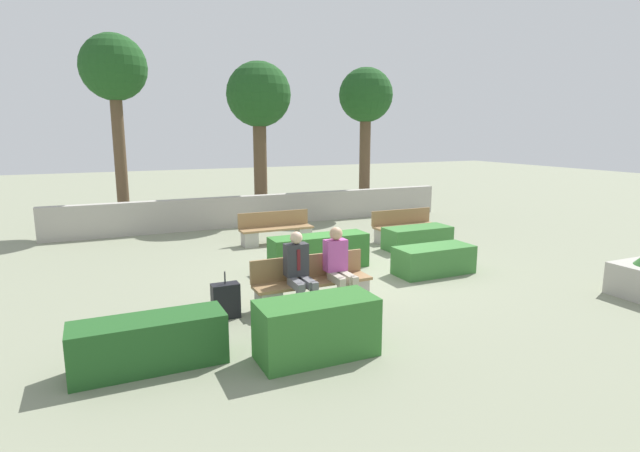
{
  "coord_description": "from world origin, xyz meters",
  "views": [
    {
      "loc": [
        -4.86,
        -9.07,
        2.91
      ],
      "look_at": [
        -0.48,
        0.5,
        0.9
      ],
      "focal_mm": 28.0,
      "sensor_mm": 36.0,
      "label": 1
    }
  ],
  "objects_px": {
    "person_seated_woman": "(339,262)",
    "suitcase": "(226,301)",
    "person_seated_man": "(299,268)",
    "tree_center_right": "(366,100)",
    "bench_front": "(312,286)",
    "tree_center_left": "(259,99)",
    "bench_right_side": "(405,229)",
    "tree_leftmost": "(114,74)",
    "bench_left_side": "(276,231)"
  },
  "relations": [
    {
      "from": "person_seated_woman",
      "to": "suitcase",
      "type": "distance_m",
      "value": 1.97
    },
    {
      "from": "person_seated_man",
      "to": "suitcase",
      "type": "relative_size",
      "value": 1.72
    },
    {
      "from": "suitcase",
      "to": "tree_center_right",
      "type": "height_order",
      "value": "tree_center_right"
    },
    {
      "from": "bench_front",
      "to": "tree_center_left",
      "type": "xyz_separation_m",
      "value": [
        1.85,
        8.48,
        3.59
      ]
    },
    {
      "from": "person_seated_woman",
      "to": "suitcase",
      "type": "xyz_separation_m",
      "value": [
        -1.92,
        0.14,
        -0.44
      ]
    },
    {
      "from": "bench_front",
      "to": "tree_center_left",
      "type": "height_order",
      "value": "tree_center_left"
    },
    {
      "from": "bench_right_side",
      "to": "tree_center_right",
      "type": "distance_m",
      "value": 6.01
    },
    {
      "from": "tree_center_right",
      "to": "person_seated_woman",
      "type": "bearing_deg",
      "value": -122.1
    },
    {
      "from": "bench_right_side",
      "to": "suitcase",
      "type": "relative_size",
      "value": 2.44
    },
    {
      "from": "tree_leftmost",
      "to": "tree_center_left",
      "type": "bearing_deg",
      "value": -1.51
    },
    {
      "from": "bench_left_side",
      "to": "person_seated_man",
      "type": "bearing_deg",
      "value": -97.48
    },
    {
      "from": "tree_leftmost",
      "to": "tree_center_left",
      "type": "relative_size",
      "value": 1.11
    },
    {
      "from": "person_seated_man",
      "to": "bench_front",
      "type": "bearing_deg",
      "value": 25.32
    },
    {
      "from": "tree_center_right",
      "to": "tree_leftmost",
      "type": "bearing_deg",
      "value": 176.89
    },
    {
      "from": "tree_center_right",
      "to": "bench_front",
      "type": "bearing_deg",
      "value": -124.61
    },
    {
      "from": "bench_front",
      "to": "tree_center_right",
      "type": "bearing_deg",
      "value": 55.39
    },
    {
      "from": "bench_left_side",
      "to": "person_seated_woman",
      "type": "distance_m",
      "value": 4.9
    },
    {
      "from": "bench_front",
      "to": "tree_center_right",
      "type": "relative_size",
      "value": 0.41
    },
    {
      "from": "bench_right_side",
      "to": "tree_leftmost",
      "type": "relative_size",
      "value": 0.33
    },
    {
      "from": "bench_front",
      "to": "person_seated_man",
      "type": "relative_size",
      "value": 1.59
    },
    {
      "from": "bench_right_side",
      "to": "person_seated_man",
      "type": "relative_size",
      "value": 1.42
    },
    {
      "from": "bench_left_side",
      "to": "tree_leftmost",
      "type": "height_order",
      "value": "tree_leftmost"
    },
    {
      "from": "bench_front",
      "to": "bench_right_side",
      "type": "xyz_separation_m",
      "value": [
        4.3,
        3.58,
        -0.01
      ]
    },
    {
      "from": "bench_right_side",
      "to": "person_seated_man",
      "type": "height_order",
      "value": "person_seated_man"
    },
    {
      "from": "bench_front",
      "to": "suitcase",
      "type": "distance_m",
      "value": 1.49
    },
    {
      "from": "bench_front",
      "to": "tree_leftmost",
      "type": "bearing_deg",
      "value": 105.94
    },
    {
      "from": "person_seated_woman",
      "to": "tree_center_left",
      "type": "distance_m",
      "value": 9.3
    },
    {
      "from": "tree_center_left",
      "to": "tree_center_right",
      "type": "relative_size",
      "value": 1.01
    },
    {
      "from": "tree_center_left",
      "to": "tree_center_right",
      "type": "height_order",
      "value": "tree_center_left"
    },
    {
      "from": "person_seated_man",
      "to": "tree_center_right",
      "type": "height_order",
      "value": "tree_center_right"
    },
    {
      "from": "person_seated_man",
      "to": "tree_leftmost",
      "type": "xyz_separation_m",
      "value": [
        -2.16,
        8.74,
        3.82
      ]
    },
    {
      "from": "bench_left_side",
      "to": "suitcase",
      "type": "distance_m",
      "value": 5.34
    },
    {
      "from": "bench_front",
      "to": "tree_center_right",
      "type": "xyz_separation_m",
      "value": [
        5.63,
        8.16,
        3.64
      ]
    },
    {
      "from": "bench_left_side",
      "to": "person_seated_woman",
      "type": "bearing_deg",
      "value": -89.26
    },
    {
      "from": "tree_leftmost",
      "to": "tree_center_left",
      "type": "height_order",
      "value": "tree_leftmost"
    },
    {
      "from": "bench_front",
      "to": "tree_leftmost",
      "type": "height_order",
      "value": "tree_leftmost"
    },
    {
      "from": "bench_front",
      "to": "tree_center_left",
      "type": "distance_m",
      "value": 9.39
    },
    {
      "from": "tree_leftmost",
      "to": "tree_center_right",
      "type": "bearing_deg",
      "value": -3.11
    },
    {
      "from": "bench_left_side",
      "to": "person_seated_man",
      "type": "distance_m",
      "value": 5.04
    },
    {
      "from": "person_seated_woman",
      "to": "tree_center_right",
      "type": "distance_m",
      "value": 10.32
    },
    {
      "from": "tree_center_right",
      "to": "person_seated_man",
      "type": "bearing_deg",
      "value": -125.54
    },
    {
      "from": "tree_center_left",
      "to": "bench_front",
      "type": "bearing_deg",
      "value": -102.28
    },
    {
      "from": "bench_right_side",
      "to": "person_seated_woman",
      "type": "relative_size",
      "value": 1.4
    },
    {
      "from": "bench_front",
      "to": "bench_left_side",
      "type": "bearing_deg",
      "value": 77.63
    },
    {
      "from": "bench_front",
      "to": "tree_center_right",
      "type": "height_order",
      "value": "tree_center_right"
    },
    {
      "from": "bench_left_side",
      "to": "bench_front",
      "type": "bearing_deg",
      "value": -94.48
    },
    {
      "from": "bench_right_side",
      "to": "person_seated_man",
      "type": "bearing_deg",
      "value": -151.62
    },
    {
      "from": "tree_leftmost",
      "to": "bench_right_side",
      "type": "bearing_deg",
      "value": -36.62
    },
    {
      "from": "person_seated_man",
      "to": "tree_center_left",
      "type": "xyz_separation_m",
      "value": [
        2.15,
        8.62,
        3.21
      ]
    },
    {
      "from": "person_seated_woman",
      "to": "suitcase",
      "type": "height_order",
      "value": "person_seated_woman"
    }
  ]
}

